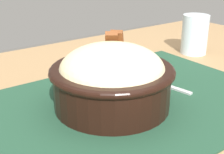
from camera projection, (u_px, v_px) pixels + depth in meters
The scene contains 5 objects.
table at pixel (138, 131), 0.59m from camera, with size 1.19×0.77×0.78m.
placemat at pixel (132, 101), 0.52m from camera, with size 0.48×0.35×0.00m, color #1E422D.
bowl at pixel (112, 77), 0.49m from camera, with size 0.23×0.23×0.12m.
fork at pixel (159, 83), 0.59m from camera, with size 0.04×0.13×0.00m.
drinking_glass at pixel (194, 37), 0.76m from camera, with size 0.06×0.06×0.10m.
Camera 1 is at (-0.34, -0.38, 1.01)m, focal length 49.96 mm.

